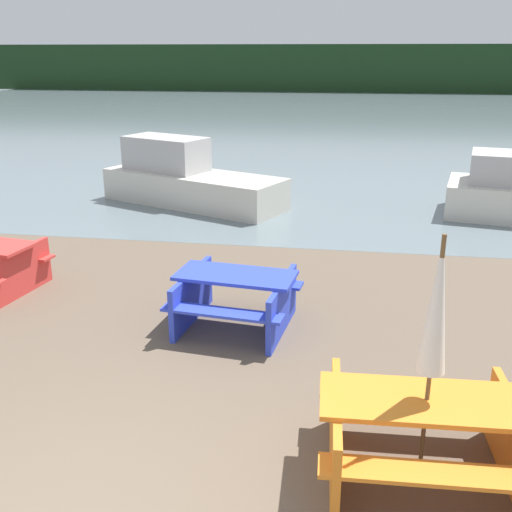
% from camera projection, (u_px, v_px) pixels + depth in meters
% --- Properties ---
extents(water, '(60.00, 50.00, 0.00)m').
position_uv_depth(water, '(319.00, 114.00, 34.44)').
color(water, slate).
rests_on(water, ground_plane).
extents(far_treeline, '(80.00, 1.60, 4.00)m').
position_uv_depth(far_treeline, '(333.00, 68.00, 52.47)').
color(far_treeline, '#193319').
rests_on(far_treeline, water).
extents(picnic_table_orange, '(1.79, 1.45, 0.74)m').
position_uv_depth(picnic_table_orange, '(424.00, 429.00, 4.95)').
color(picnic_table_orange, orange).
rests_on(picnic_table_orange, ground_plane).
extents(picnic_table_blue, '(1.65, 1.54, 0.73)m').
position_uv_depth(picnic_table_blue, '(236.00, 295.00, 7.70)').
color(picnic_table_blue, blue).
rests_on(picnic_table_blue, ground_plane).
extents(umbrella_white, '(0.23, 0.23, 2.13)m').
position_uv_depth(umbrella_white, '(437.00, 308.00, 4.59)').
color(umbrella_white, brown).
rests_on(umbrella_white, ground_plane).
extents(boat, '(4.62, 3.06, 1.51)m').
position_uv_depth(boat, '(187.00, 180.00, 14.00)').
color(boat, beige).
rests_on(boat, water).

